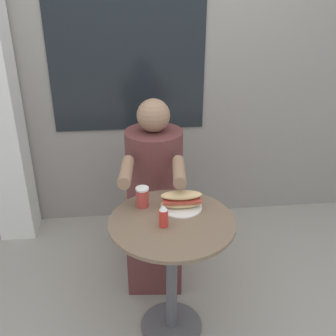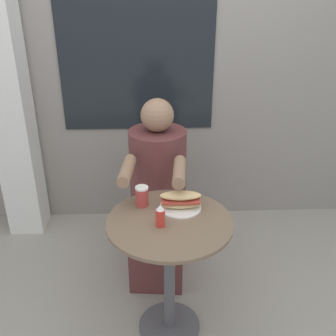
{
  "view_description": "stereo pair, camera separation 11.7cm",
  "coord_description": "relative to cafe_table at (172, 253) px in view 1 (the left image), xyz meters",
  "views": [
    {
      "loc": [
        -0.19,
        -1.65,
        1.82
      ],
      "look_at": [
        0.0,
        0.19,
        0.93
      ],
      "focal_mm": 42.0,
      "sensor_mm": 36.0,
      "label": 1
    },
    {
      "loc": [
        -0.08,
        -1.66,
        1.82
      ],
      "look_at": [
        0.0,
        0.19,
        0.93
      ],
      "focal_mm": 42.0,
      "sensor_mm": 36.0,
      "label": 2
    }
  ],
  "objects": [
    {
      "name": "ground_plane",
      "position": [
        0.0,
        0.0,
        -0.53
      ],
      "size": [
        8.0,
        8.0,
        0.0
      ],
      "primitive_type": "plane",
      "color": "gray"
    },
    {
      "name": "storefront_wall",
      "position": [
        -0.0,
        1.28,
        0.87
      ],
      "size": [
        8.0,
        0.09,
        2.8
      ],
      "color": "gray",
      "rests_on": "ground_plane"
    },
    {
      "name": "cafe_table",
      "position": [
        0.0,
        0.0,
        0.0
      ],
      "size": [
        0.64,
        0.64,
        0.73
      ],
      "color": "brown",
      "rests_on": "ground_plane"
    },
    {
      "name": "diner_chair",
      "position": [
        -0.04,
        0.86,
        -0.01
      ],
      "size": [
        0.41,
        0.41,
        0.87
      ],
      "rotation": [
        0.0,
        0.0,
        3.05
      ],
      "color": "brown",
      "rests_on": "ground_plane"
    },
    {
      "name": "seated_diner",
      "position": [
        -0.05,
        0.51,
        -0.01
      ],
      "size": [
        0.4,
        0.65,
        1.2
      ],
      "rotation": [
        0.0,
        0.0,
        3.05
      ],
      "color": "brown",
      "rests_on": "ground_plane"
    },
    {
      "name": "sandwich_on_plate",
      "position": [
        0.06,
        0.12,
        0.24
      ],
      "size": [
        0.22,
        0.22,
        0.1
      ],
      "rotation": [
        0.0,
        0.0,
        -0.01
      ],
      "color": "white",
      "rests_on": "cafe_table"
    },
    {
      "name": "drink_cup",
      "position": [
        -0.14,
        0.15,
        0.26
      ],
      "size": [
        0.07,
        0.07,
        0.11
      ],
      "color": "#B73D38",
      "rests_on": "cafe_table"
    },
    {
      "name": "condiment_bottle",
      "position": [
        -0.05,
        -0.04,
        0.26
      ],
      "size": [
        0.05,
        0.05,
        0.12
      ],
      "color": "red",
      "rests_on": "cafe_table"
    }
  ]
}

